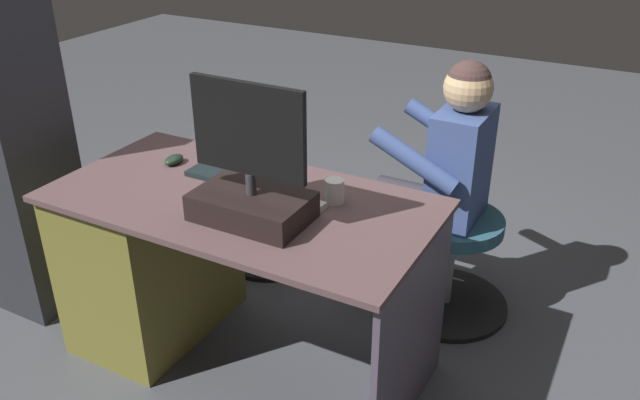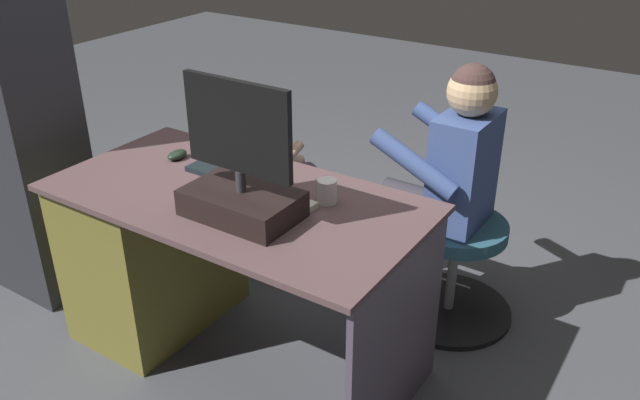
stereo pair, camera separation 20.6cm
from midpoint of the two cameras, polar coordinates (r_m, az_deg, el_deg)
The scene contains 13 objects.
ground_plane at distance 3.08m, azimuth -0.65°, elevation -9.88°, with size 10.00×10.00×0.00m, color #484B51.
desk at distance 2.84m, azimuth -10.90°, elevation -4.05°, with size 1.45×0.74×0.76m.
monitor at distance 2.24m, azimuth -4.29°, elevation 1.46°, with size 0.43×0.25×0.49m.
keyboard at distance 2.58m, azimuth -5.01°, elevation 2.15°, with size 0.42×0.14×0.02m, color black.
computer_mouse at distance 2.78m, azimuth -10.25°, elevation 3.86°, with size 0.06×0.10×0.04m, color #1D2E21.
cup at distance 2.36m, azimuth 3.11°, elevation 0.70°, with size 0.07×0.07×0.09m, color white.
tv_remote at distance 2.43m, azimuth -7.64°, elevation 0.35°, with size 0.04×0.15×0.02m, color black.
notebook_binder at distance 2.29m, azimuth -2.04°, elevation -1.09°, with size 0.22×0.30×0.02m, color beige.
office_chair_teddy at distance 3.38m, azimuth -1.91°, elevation -0.76°, with size 0.53×0.53×0.47m.
teddy_bear at distance 3.24m, azimuth -1.90°, elevation 4.74°, with size 0.21×0.21×0.31m.
visitor_chair at distance 3.02m, azimuth 13.45°, elevation -5.42°, with size 0.57×0.57×0.47m.
person at distance 2.84m, azimuth 12.68°, elevation 2.50°, with size 0.55×0.48×1.17m.
equipment_rack at distance 3.19m, azimuth -22.67°, elevation 4.82°, with size 0.44×0.36×1.50m, color #292A30.
Camera 2 is at (-1.46, 1.98, 1.86)m, focal length 36.78 mm.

